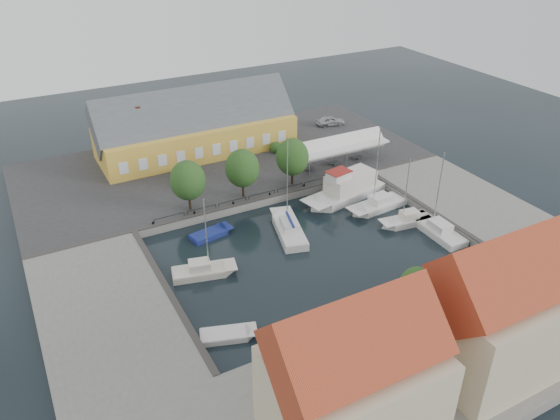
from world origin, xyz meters
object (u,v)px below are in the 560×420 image
center_sailboat (289,231)px  launch_nw (211,235)px  trawler (347,190)px  launch_sw (227,336)px  east_boat_b (407,222)px  tent_canopy (340,146)px  west_boat_b (203,272)px  car_red (184,176)px  car_silver (331,121)px  warehouse (191,129)px  east_boat_c (437,231)px  east_boat_a (378,206)px

center_sailboat → launch_nw: 8.93m
trawler → launch_sw: trawler is taller
east_boat_b → launch_nw: bearing=158.4°
tent_canopy → east_boat_b: east_boat_b is taller
west_boat_b → launch_nw: 7.46m
trawler → launch_sw: 29.00m
tent_canopy → car_red: tent_canopy is taller
launch_nw → tent_canopy: bearing=18.7°
car_silver → east_boat_b: (-8.14, -29.33, -1.53)m
trawler → center_sailboat: bearing=-158.9°
car_silver → trawler: size_ratio=0.37×
tent_canopy → west_boat_b: bearing=-151.3°
car_silver → warehouse: bearing=102.2°
launch_sw → warehouse: bearing=74.0°
center_sailboat → trawler: 11.55m
tent_canopy → east_boat_b: (-1.09, -16.12, -3.42)m
tent_canopy → car_silver: size_ratio=3.03×
west_boat_b → east_boat_c: bearing=-11.1°
car_red → warehouse: bearing=66.9°
car_red → west_boat_b: (-4.89, -19.37, -1.44)m
car_silver → launch_sw: (-34.49, -37.05, -1.70)m
tent_canopy → car_red: (-21.12, 5.16, -1.98)m
warehouse → trawler: bearing=-58.5°
tent_canopy → trawler: (-3.66, -7.27, -2.67)m
warehouse → east_boat_c: (17.19, -33.31, -4.17)m
east_boat_a → east_boat_c: east_boat_a is taller
center_sailboat → west_boat_b: 11.93m
east_boat_b → east_boat_c: east_boat_c is taller
east_boat_a → west_boat_b: bearing=-173.5°
east_boat_c → center_sailboat: bearing=151.8°
east_boat_c → tent_canopy: bearing=91.7°
warehouse → west_boat_b: (-9.41, -28.07, -4.17)m
trawler → east_boat_c: bearing=-70.8°
east_boat_a → east_boat_b: 4.72m
west_boat_b → launch_sw: west_boat_b is taller
car_red → launch_sw: (-6.32, -29.00, -1.61)m
east_boat_b → west_boat_b: size_ratio=0.97×
tent_canopy → launch_sw: 36.53m
warehouse → east_boat_c: 37.72m
center_sailboat → east_boat_b: size_ratio=1.33×
car_silver → west_boat_b: (-33.07, -27.42, -1.53)m
car_red → launch_sw: 29.73m
center_sailboat → east_boat_c: 17.02m
warehouse → car_red: size_ratio=6.68×
car_red → east_boat_c: size_ratio=0.41×
car_silver → east_boat_c: size_ratio=0.45×
car_red → west_boat_b: size_ratio=0.46×
tent_canopy → launch_nw: 24.04m
east_boat_b → center_sailboat: bearing=160.6°
center_sailboat → east_boat_a: bearing=-0.2°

